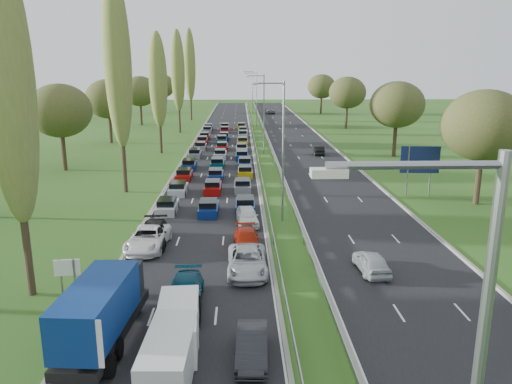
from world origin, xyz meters
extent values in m
plane|color=#294C17|center=(4.50, 80.00, 0.00)|extent=(260.00, 260.00, 0.00)
cube|color=black|center=(-2.25, 82.50, 0.00)|extent=(10.50, 215.00, 0.04)
cube|color=black|center=(11.25, 82.50, 0.00)|extent=(10.50, 215.00, 0.04)
cube|color=gray|center=(3.35, 82.50, 0.55)|extent=(0.06, 215.00, 0.32)
cube|color=gray|center=(5.65, 82.50, 0.55)|extent=(0.06, 215.00, 0.32)
cylinder|color=gray|center=(4.50, 43.00, 6.00)|extent=(0.18, 0.18, 12.00)
cylinder|color=gray|center=(4.50, 78.00, 6.00)|extent=(0.18, 0.18, 12.00)
cylinder|color=gray|center=(4.50, 113.00, 6.00)|extent=(0.18, 0.18, 12.00)
cylinder|color=gray|center=(4.50, 148.00, 6.00)|extent=(0.18, 0.18, 12.00)
cylinder|color=#2D2116|center=(-11.50, 29.00, 3.60)|extent=(0.44, 0.44, 7.20)
ellipsoid|color=olive|center=(-11.50, 29.00, 12.40)|extent=(2.80, 2.80, 16.00)
cylinder|color=#2D2116|center=(-11.50, 54.00, 3.96)|extent=(0.44, 0.44, 7.92)
ellipsoid|color=olive|center=(-11.50, 54.00, 13.64)|extent=(2.80, 2.80, 17.60)
cylinder|color=#2D2116|center=(-11.50, 79.00, 3.24)|extent=(0.44, 0.44, 6.48)
ellipsoid|color=olive|center=(-11.50, 79.00, 11.16)|extent=(2.80, 2.80, 14.40)
cylinder|color=#2D2116|center=(-11.50, 104.00, 3.60)|extent=(0.44, 0.44, 7.20)
ellipsoid|color=olive|center=(-11.50, 104.00, 12.40)|extent=(2.80, 2.80, 16.00)
cylinder|color=#2D2116|center=(-11.50, 129.00, 3.96)|extent=(0.44, 0.44, 7.92)
ellipsoid|color=olive|center=(-11.50, 129.00, 13.64)|extent=(2.80, 2.80, 17.60)
cylinder|color=#2D2116|center=(-22.00, 66.00, 2.42)|extent=(0.56, 0.56, 4.84)
ellipsoid|color=#38471E|center=(-22.00, 66.00, 7.70)|extent=(8.00, 8.00, 6.80)
cylinder|color=#2D2116|center=(-22.00, 90.00, 2.42)|extent=(0.56, 0.56, 4.84)
ellipsoid|color=#38471E|center=(-22.00, 90.00, 7.70)|extent=(8.00, 8.00, 6.80)
cylinder|color=#2D2116|center=(-22.00, 118.00, 2.42)|extent=(0.56, 0.56, 4.84)
ellipsoid|color=#38471E|center=(-22.00, 118.00, 7.70)|extent=(8.00, 8.00, 6.80)
cylinder|color=#2D2116|center=(-22.00, 150.00, 2.42)|extent=(0.56, 0.56, 4.84)
ellipsoid|color=#38471E|center=(-22.00, 150.00, 7.70)|extent=(8.00, 8.00, 6.80)
cylinder|color=#2D2116|center=(24.00, 48.00, 2.42)|extent=(0.56, 0.56, 4.84)
ellipsoid|color=#38471E|center=(24.00, 48.00, 7.70)|extent=(8.00, 8.00, 6.80)
cylinder|color=#2D2116|center=(24.00, 75.00, 2.42)|extent=(0.56, 0.56, 4.84)
ellipsoid|color=#38471E|center=(24.00, 75.00, 7.70)|extent=(8.00, 8.00, 6.80)
cylinder|color=#2D2116|center=(24.00, 110.00, 2.42)|extent=(0.56, 0.56, 4.84)
ellipsoid|color=#38471E|center=(24.00, 110.00, 7.70)|extent=(8.00, 8.00, 6.80)
cylinder|color=#2D2116|center=(24.00, 145.00, 2.42)|extent=(0.56, 0.56, 4.84)
ellipsoid|color=#38471E|center=(24.00, 145.00, 7.70)|extent=(8.00, 8.00, 6.80)
cube|color=#B2B7BC|center=(-5.90, 45.95, 0.44)|extent=(1.75, 4.00, 0.80)
cube|color=#B2B7BC|center=(-5.73, 52.82, 0.44)|extent=(1.75, 4.00, 0.80)
cube|color=#A50C0A|center=(-5.85, 59.91, 0.44)|extent=(1.75, 4.00, 0.80)
cube|color=navy|center=(-5.88, 66.17, 0.44)|extent=(1.75, 4.00, 0.80)
cube|color=slate|center=(-5.87, 74.67, 0.44)|extent=(1.75, 4.00, 0.80)
cube|color=slate|center=(-5.55, 81.66, 0.44)|extent=(1.75, 4.00, 0.80)
cube|color=#A50C0A|center=(-5.75, 88.44, 0.44)|extent=(1.75, 4.00, 0.80)
cube|color=#590F14|center=(-5.71, 93.71, 0.44)|extent=(1.75, 4.00, 0.80)
cube|color=slate|center=(-5.82, 103.22, 0.44)|extent=(1.75, 4.00, 0.80)
cube|color=navy|center=(-5.89, 107.95, 0.44)|extent=(1.75, 4.00, 0.80)
cube|color=navy|center=(-2.06, 45.30, 0.44)|extent=(1.75, 4.00, 0.80)
cube|color=#A50C0A|center=(-2.10, 53.48, 0.44)|extent=(1.75, 4.00, 0.80)
cube|color=navy|center=(-2.09, 59.68, 0.44)|extent=(1.75, 4.00, 0.80)
cube|color=#053F4C|center=(-2.20, 67.03, 0.44)|extent=(1.75, 4.00, 0.80)
cube|color=#B2B7BC|center=(-2.09, 74.19, 0.44)|extent=(1.75, 4.00, 0.80)
cube|color=#A50C0A|center=(-2.08, 81.47, 0.44)|extent=(1.75, 4.00, 0.80)
cube|color=#053F4C|center=(-2.39, 89.44, 0.44)|extent=(1.75, 4.00, 0.80)
cube|color=navy|center=(-2.11, 93.67, 0.44)|extent=(1.75, 4.00, 0.80)
cube|color=#A50C0A|center=(-2.25, 102.73, 0.44)|extent=(1.75, 4.00, 0.80)
cube|color=#A50C0A|center=(-2.41, 109.08, 0.44)|extent=(1.75, 4.00, 0.80)
cube|color=navy|center=(1.29, 46.30, 0.44)|extent=(1.75, 4.00, 0.80)
cube|color=slate|center=(1.08, 53.97, 0.44)|extent=(1.75, 4.00, 0.80)
cube|color=#BF990C|center=(1.44, 61.47, 0.44)|extent=(1.75, 4.00, 0.80)
cube|color=navy|center=(1.43, 67.28, 0.44)|extent=(1.75, 4.00, 0.80)
cube|color=navy|center=(1.09, 72.92, 0.44)|extent=(1.75, 4.00, 0.80)
cube|color=silver|center=(1.07, 79.79, 0.44)|extent=(1.75, 4.00, 0.80)
cube|color=#BF990C|center=(1.24, 87.20, 0.44)|extent=(1.75, 4.00, 0.80)
cube|color=#B2B7BC|center=(1.32, 96.41, 0.44)|extent=(1.75, 4.00, 0.80)
cube|color=#B2B7BC|center=(1.38, 102.26, 0.44)|extent=(1.75, 4.00, 0.80)
cube|color=#BF990C|center=(1.10, 109.75, 0.44)|extent=(1.75, 4.00, 0.80)
imported|color=white|center=(-5.99, 36.49, 0.81)|extent=(3.00, 5.83, 1.57)
imported|color=black|center=(-5.81, 37.54, 0.79)|extent=(2.48, 5.45, 1.55)
imported|color=#053953|center=(-2.28, 27.65, 0.71)|extent=(2.04, 4.81, 1.38)
imported|color=black|center=(1.35, 21.80, 0.69)|extent=(1.57, 4.12, 1.34)
imported|color=#A8ABB1|center=(1.28, 31.85, 0.79)|extent=(2.57, 5.55, 1.54)
imported|color=#981C09|center=(1.32, 36.42, 0.67)|extent=(2.04, 4.59, 1.31)
imported|color=white|center=(1.43, 42.09, 0.76)|extent=(2.08, 4.49, 1.49)
imported|color=#A3A9AC|center=(9.39, 31.63, 0.73)|extent=(1.92, 4.25, 1.41)
imported|color=black|center=(12.92, 76.70, 0.69)|extent=(1.73, 4.17, 1.34)
imported|color=gray|center=(9.46, 145.53, 0.72)|extent=(2.54, 5.12, 1.40)
cube|color=black|center=(-5.77, 23.55, 0.72)|extent=(2.17, 8.13, 0.50)
cube|color=navy|center=(-5.77, 22.55, 2.34)|extent=(2.26, 6.14, 2.23)
cube|color=silver|center=(-5.77, 19.51, 2.34)|extent=(2.20, 0.06, 2.13)
cube|color=black|center=(-5.77, 26.62, 1.57)|extent=(2.20, 1.99, 2.20)
cylinder|color=black|center=(-5.77, 26.41, 0.52)|extent=(1.90, 1.00, 1.00)
cylinder|color=black|center=(-5.77, 20.68, 0.52)|extent=(1.90, 1.00, 1.00)
cube|color=silver|center=(-2.22, 20.43, 1.05)|extent=(1.96, 4.91, 1.96)
cube|color=black|center=(-2.22, 22.59, 0.95)|extent=(1.92, 0.79, 1.57)
cylinder|color=black|center=(-3.05, 22.01, 0.35)|extent=(0.25, 0.67, 0.67)
cube|color=white|center=(-2.18, 23.23, 1.03)|extent=(1.92, 4.80, 1.92)
cube|color=black|center=(-2.18, 25.35, 0.93)|extent=(1.87, 0.77, 1.54)
cylinder|color=black|center=(-2.99, 24.77, 0.35)|extent=(0.24, 0.65, 0.65)
cylinder|color=black|center=(-1.36, 21.70, 0.35)|extent=(0.24, 0.65, 0.65)
cylinder|color=gray|center=(-9.80, 29.17, 1.05)|extent=(0.16, 0.16, 2.10)
cylinder|color=gray|center=(-9.00, 29.17, 1.05)|extent=(0.16, 0.16, 2.10)
cube|color=white|center=(-9.40, 29.17, 1.60)|extent=(1.50, 0.24, 1.00)
cylinder|color=gray|center=(18.20, 51.49, 2.60)|extent=(0.16, 0.16, 5.20)
cylinder|color=gray|center=(20.60, 51.49, 2.60)|extent=(0.16, 0.16, 5.20)
cube|color=navy|center=(19.40, 51.49, 3.80)|extent=(4.00, 0.42, 2.80)
camera|label=1|loc=(0.90, 1.42, 13.10)|focal=35.00mm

